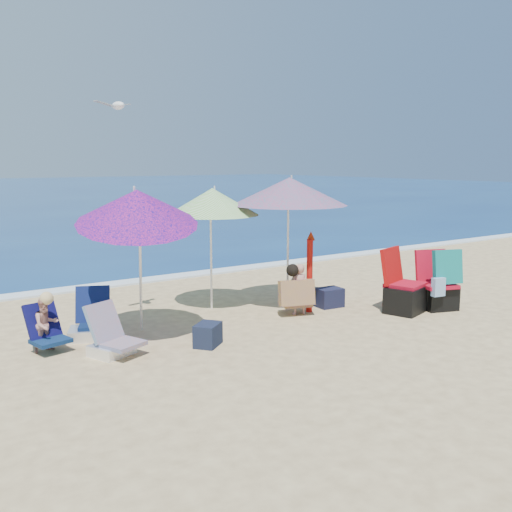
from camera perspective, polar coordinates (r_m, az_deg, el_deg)
ground at (r=8.85m, az=5.31°, el=-7.74°), size 120.00×120.00×0.00m
foam at (r=13.06m, az=-9.11°, el=-2.15°), size 120.00×0.50×0.04m
umbrella_turquoise at (r=10.25m, az=3.29°, el=6.33°), size 2.66×2.66×2.34m
umbrella_striped at (r=10.12m, az=-4.29°, el=5.31°), size 2.08×2.08×2.16m
umbrella_blue at (r=8.41m, az=-11.55°, el=4.73°), size 2.25×2.29×2.38m
furled_umbrella at (r=10.05m, az=5.28°, el=-1.19°), size 0.26×0.26×1.39m
chair_navy at (r=9.02m, az=-15.86°, el=-6.47°), size 0.79×0.78×0.72m
chair_rainbow at (r=8.15m, az=-13.89°, el=-8.13°), size 0.73×0.82×0.69m
camp_chair_left at (r=10.36m, az=14.18°, el=-3.57°), size 0.83×0.81×1.10m
camp_chair_right at (r=10.72m, az=17.40°, el=-2.95°), size 0.79×0.77×1.09m
person_center at (r=9.87m, az=4.05°, el=-3.37°), size 0.70×0.62×0.88m
person_left at (r=8.52m, az=-19.85°, el=-6.29°), size 0.56×0.65×0.84m
bag_navy_a at (r=8.33m, az=-4.73°, el=-7.68°), size 0.51×0.49×0.32m
bag_navy_b at (r=10.53m, az=7.16°, el=-4.04°), size 0.48×0.38×0.34m
bag_black_b at (r=10.32m, az=14.36°, el=-4.94°), size 0.30×0.25×0.20m
orange_item at (r=11.30m, az=18.63°, el=-4.36°), size 0.20×0.10×0.03m
seagull at (r=9.14m, az=-13.38°, el=14.12°), size 0.63×0.35×0.12m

